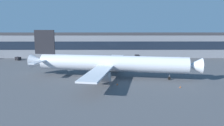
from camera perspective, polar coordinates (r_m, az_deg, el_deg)
The scene contains 9 objects.
ground_plane at distance 87.97m, azimuth -7.19°, elevation -3.63°, with size 600.00×600.00×0.00m, color #4C4F54.
terminal_building at distance 146.86m, azimuth -4.45°, elevation 4.63°, with size 196.62×16.87×15.19m.
airliner at distance 86.30m, azimuth -0.58°, elevation -0.08°, with size 66.03×56.77×18.04m.
stair_truck at distance 126.68m, azimuth 6.39°, elevation 1.28°, with size 2.50×6.02×3.55m.
belt_loader at distance 126.45m, azimuth -3.52°, elevation 0.93°, with size 3.70×6.70×1.95m.
pushback_tractor at distance 137.17m, azimuth 16.30°, elevation 1.19°, with size 5.44×4.34×1.75m.
baggage_tug at distance 141.65m, azimuth -22.59°, elevation 1.11°, with size 4.08×3.75×1.85m.
traffic_cone_0 at distance 76.30m, azimuth 1.28°, elevation -5.34°, with size 0.50×0.50×0.63m, color #F2590C.
traffic_cone_1 at distance 76.27m, azimuth 16.79°, elevation -5.78°, with size 0.45×0.45×0.56m, color #F2590C.
Camera 1 is at (10.48, -85.10, 19.69)m, focal length 36.33 mm.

